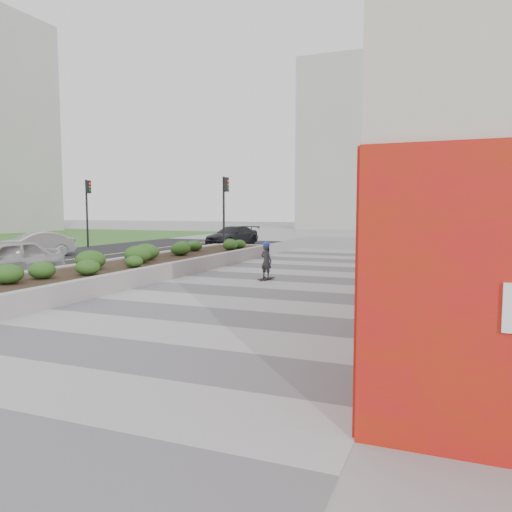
# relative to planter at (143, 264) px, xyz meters

# --- Properties ---
(ground) EXTENTS (160.00, 160.00, 0.00)m
(ground) POSITION_rel_planter_xyz_m (5.50, -7.00, -0.42)
(ground) COLOR gray
(ground) RESTS_ON ground
(walkway) EXTENTS (8.00, 36.00, 0.01)m
(walkway) POSITION_rel_planter_xyz_m (5.50, -4.00, -0.41)
(walkway) COLOR #A8A8AD
(walkway) RESTS_ON ground
(planter) EXTENTS (3.00, 18.00, 0.90)m
(planter) POSITION_rel_planter_xyz_m (0.00, 0.00, 0.00)
(planter) COLOR #9E9EA0
(planter) RESTS_ON ground
(street) EXTENTS (10.00, 40.00, 0.00)m
(street) POSITION_rel_planter_xyz_m (-6.50, 0.00, -0.42)
(street) COLOR black
(street) RESTS_ON ground
(traffic_signal_near) EXTENTS (0.33, 0.28, 4.20)m
(traffic_signal_near) POSITION_rel_planter_xyz_m (-1.73, 10.50, 2.34)
(traffic_signal_near) COLOR black
(traffic_signal_near) RESTS_ON ground
(traffic_signal_far) EXTENTS (0.33, 0.28, 4.20)m
(traffic_signal_far) POSITION_rel_planter_xyz_m (-10.93, 10.00, 2.34)
(traffic_signal_far) COLOR black
(traffic_signal_far) RESTS_ON ground
(distant_bldg_north_l) EXTENTS (16.00, 12.00, 20.00)m
(distant_bldg_north_l) POSITION_rel_planter_xyz_m (0.50, 48.00, 9.58)
(distant_bldg_north_l) COLOR #ADAAA3
(distant_bldg_north_l) RESTS_ON ground
(manhole_cover) EXTENTS (0.44, 0.44, 0.01)m
(manhole_cover) POSITION_rel_planter_xyz_m (6.00, -4.00, -0.42)
(manhole_cover) COLOR #595654
(manhole_cover) RESTS_ON ground
(skateboarder) EXTENTS (0.48, 0.75, 1.30)m
(skateboarder) POSITION_rel_planter_xyz_m (4.55, 0.49, 0.24)
(skateboarder) COLOR beige
(skateboarder) RESTS_ON ground
(car_silver) EXTENTS (2.76, 4.00, 1.25)m
(car_silver) POSITION_rel_planter_xyz_m (-9.05, 3.80, 0.21)
(car_silver) COLOR #B9BCC1
(car_silver) RESTS_ON ground
(car_dark) EXTENTS (2.66, 4.62, 1.26)m
(car_dark) POSITION_rel_planter_xyz_m (-3.29, 14.87, 0.21)
(car_dark) COLOR black
(car_dark) RESTS_ON ground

